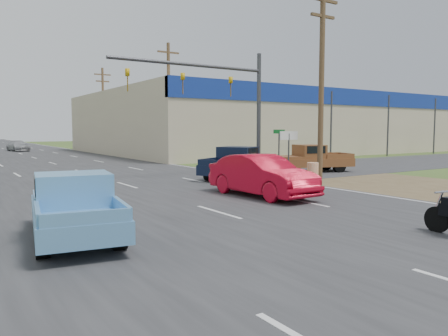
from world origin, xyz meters
TOP-DOWN VIEW (x-y plane):
  - main_road at (0.00, 40.00)m, footprint 15.00×180.00m
  - cross_road at (0.00, 18.00)m, footprint 120.00×10.00m
  - dirt_verge at (11.00, 10.00)m, footprint 8.00×18.00m
  - big_box_store at (32.00, 39.93)m, footprint 50.00×28.10m
  - utility_pole_1 at (9.50, 13.00)m, footprint 2.00×0.28m
  - utility_pole_2 at (9.50, 31.00)m, footprint 2.00×0.28m
  - utility_pole_3 at (9.50, 49.00)m, footprint 2.00×0.28m
  - tree_3 at (55.00, 70.00)m, footprint 8.40×8.40m
  - tree_5 at (30.00, 95.00)m, footprint 7.98×7.98m
  - barrel_0 at (8.00, 12.00)m, footprint 0.56×0.56m
  - barrel_1 at (8.40, 20.50)m, footprint 0.56×0.56m
  - lane_sign at (8.20, 14.00)m, footprint 1.20×0.08m
  - street_name_sign at (8.80, 15.50)m, footprint 0.80×0.08m
  - signal_mast at (5.82, 17.00)m, footprint 9.12×0.40m
  - red_convertible at (3.19, 9.90)m, footprint 1.94×4.99m
  - blue_pickup at (-4.61, 7.20)m, footprint 2.51×4.95m
  - navy_pickup at (6.08, 15.66)m, footprint 5.43×4.24m
  - brown_pickup at (11.76, 16.17)m, footprint 5.41×3.32m
  - distant_car_silver at (0.69, 54.57)m, footprint 2.46×4.65m

SIDE VIEW (x-z plane):
  - dirt_verge at x=11.00m, z-range 0.00..0.01m
  - cross_road at x=0.00m, z-range 0.00..0.02m
  - main_road at x=0.00m, z-range 0.00..0.02m
  - barrel_0 at x=8.00m, z-range 0.00..1.00m
  - barrel_1 at x=8.40m, z-range 0.00..1.00m
  - distant_car_silver at x=0.69m, z-range 0.00..1.28m
  - blue_pickup at x=-4.61m, z-range 0.01..1.58m
  - red_convertible at x=3.19m, z-range 0.00..1.62m
  - brown_pickup at x=11.76m, z-range 0.01..1.69m
  - navy_pickup at x=6.08m, z-range 0.01..1.71m
  - street_name_sign at x=8.80m, z-range 0.30..2.91m
  - lane_sign at x=8.20m, z-range 0.64..3.16m
  - big_box_store at x=32.00m, z-range 0.01..6.61m
  - signal_mast at x=5.82m, z-range 1.30..8.30m
  - utility_pole_1 at x=9.50m, z-range 0.32..10.32m
  - utility_pole_2 at x=9.50m, z-range 0.32..10.32m
  - utility_pole_3 at x=9.50m, z-range 0.32..10.32m
  - tree_5 at x=30.00m, z-range 0.94..10.82m
  - tree_3 at x=55.00m, z-range 0.99..11.39m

